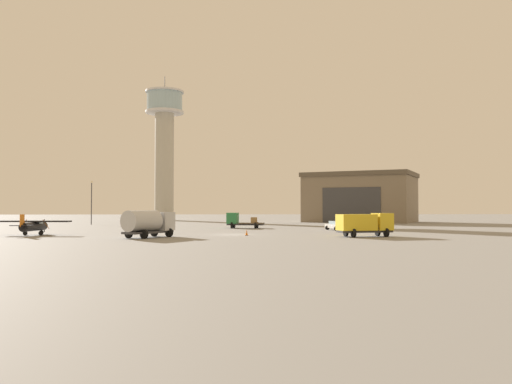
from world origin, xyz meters
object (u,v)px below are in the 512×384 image
truck_flatbed_green (240,221)px  traffic_cone_near_left (392,229)px  airplane_black (33,225)px  car_white (337,225)px  light_post_east (91,198)px  traffic_cone_near_right (139,231)px  control_tower (164,139)px  truck_box_yellow (365,223)px  truck_fuel_tanker_silver (148,222)px  traffic_cone_mid_apron (247,233)px

truck_flatbed_green → traffic_cone_near_left: size_ratio=10.45×
airplane_black → truck_flatbed_green: (25.73, 20.00, 0.02)m
car_white → traffic_cone_near_left: bearing=-135.4°
light_post_east → traffic_cone_near_right: 39.81m
truck_flatbed_green → car_white: size_ratio=1.31×
control_tower → traffic_cone_near_left: bearing=-60.2°
airplane_black → traffic_cone_near_left: bearing=-75.7°
truck_box_yellow → truck_flatbed_green: (-13.36, 25.82, -0.31)m
car_white → traffic_cone_near_left: car_white is taller
airplane_black → traffic_cone_near_left: 47.23m
airplane_black → light_post_east: (-3.14, 40.53, 4.00)m
car_white → control_tower: bearing=13.6°
airplane_black → truck_box_yellow: bearing=-92.8°
control_tower → traffic_cone_near_right: bearing=-86.3°
truck_fuel_tanker_silver → truck_box_yellow: (24.56, 0.11, -0.18)m
truck_fuel_tanker_silver → airplane_black: bearing=101.7°
control_tower → truck_fuel_tanker_silver: bearing=-85.0°
truck_fuel_tanker_silver → car_white: truck_fuel_tanker_silver is taller
light_post_east → traffic_cone_near_right: (15.15, -36.48, -4.92)m
truck_box_yellow → car_white: truck_box_yellow is taller
truck_flatbed_green → truck_fuel_tanker_silver: bearing=78.9°
traffic_cone_near_right → traffic_cone_near_left: bearing=5.1°
control_tower → light_post_east: (-10.56, -35.06, -16.79)m
car_white → traffic_cone_mid_apron: 19.71m
control_tower → truck_flatbed_green: control_tower is taller
light_post_east → traffic_cone_mid_apron: size_ratio=12.00×
truck_flatbed_green → control_tower: bearing=-59.5°
traffic_cone_mid_apron → car_white: bearing=44.2°
airplane_black → light_post_east: bearing=10.1°
control_tower → traffic_cone_mid_apron: control_tower is taller
control_tower → light_post_east: size_ratio=4.47×
light_post_east → traffic_cone_near_left: size_ratio=14.47×
traffic_cone_near_right → truck_fuel_tanker_silver: bearing=-75.8°
truck_box_yellow → traffic_cone_mid_apron: (-13.40, 3.54, -1.18)m
truck_flatbed_green → light_post_east: (-28.87, 20.53, 3.97)m
truck_fuel_tanker_silver → truck_box_yellow: 24.56m
truck_box_yellow → traffic_cone_near_right: (-27.08, 9.87, -1.27)m
truck_fuel_tanker_silver → truck_box_yellow: size_ratio=1.01×
control_tower → car_white: control_tower is taller
airplane_black → car_white: size_ratio=1.81×
truck_fuel_tanker_silver → traffic_cone_mid_apron: 11.83m
light_post_east → truck_flatbed_green: bearing=-35.4°
control_tower → traffic_cone_mid_apron: size_ratio=53.67×
truck_fuel_tanker_silver → traffic_cone_near_right: 10.40m
airplane_black → truck_box_yellow: size_ratio=1.34×
truck_fuel_tanker_silver → traffic_cone_mid_apron: bearing=-37.9°
truck_flatbed_green → traffic_cone_near_left: bearing=160.7°
truck_box_yellow → traffic_cone_near_left: 15.07m
control_tower → car_white: size_ratio=8.10×
traffic_cone_near_left → traffic_cone_near_right: size_ratio=1.09×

